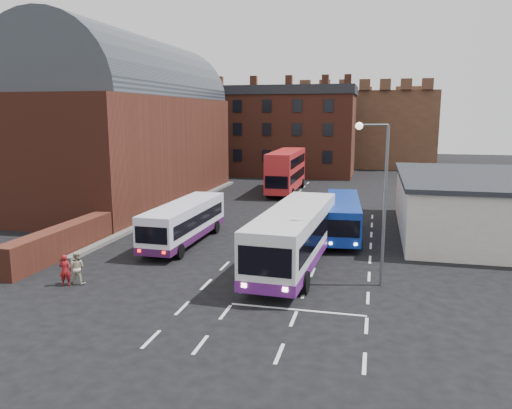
% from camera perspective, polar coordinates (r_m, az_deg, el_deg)
% --- Properties ---
extents(ground, '(180.00, 180.00, 0.00)m').
position_cam_1_polar(ground, '(26.35, -5.15, -8.53)').
color(ground, black).
extents(railway_station, '(12.00, 28.00, 16.00)m').
position_cam_1_polar(railway_station, '(50.46, -14.52, 9.03)').
color(railway_station, '#602B1E').
rests_on(railway_station, ground).
extents(forecourt_wall, '(1.20, 10.00, 1.80)m').
position_cam_1_polar(forecourt_wall, '(32.36, -21.42, -3.98)').
color(forecourt_wall, '#602B1E').
rests_on(forecourt_wall, ground).
extents(cream_building, '(10.40, 16.40, 4.25)m').
position_cam_1_polar(cream_building, '(38.75, 23.61, 0.04)').
color(cream_building, beige).
rests_on(cream_building, ground).
extents(brick_terrace, '(22.00, 10.00, 11.00)m').
position_cam_1_polar(brick_terrace, '(71.07, 2.11, 7.91)').
color(brick_terrace, brown).
rests_on(brick_terrace, ground).
extents(castle_keep, '(22.00, 22.00, 12.00)m').
position_cam_1_polar(castle_keep, '(89.66, 12.33, 8.50)').
color(castle_keep, brown).
rests_on(castle_keep, ground).
extents(bus_white_outbound, '(2.60, 9.91, 2.69)m').
position_cam_1_polar(bus_white_outbound, '(33.34, -8.18, -1.74)').
color(bus_white_outbound, white).
rests_on(bus_white_outbound, ground).
extents(bus_white_inbound, '(3.59, 12.37, 3.34)m').
position_cam_1_polar(bus_white_inbound, '(27.77, 4.40, -3.30)').
color(bus_white_inbound, silver).
rests_on(bus_white_inbound, ground).
extents(bus_blue, '(3.01, 9.83, 2.64)m').
position_cam_1_polar(bus_blue, '(35.28, 9.88, -1.17)').
color(bus_blue, navy).
rests_on(bus_blue, ground).
extents(bus_red_double, '(2.95, 11.40, 4.55)m').
position_cam_1_polar(bus_red_double, '(54.47, 3.47, 3.90)').
color(bus_red_double, red).
rests_on(bus_red_double, ground).
extents(street_lamp, '(1.61, 0.63, 8.11)m').
position_cam_1_polar(street_lamp, '(24.94, 13.95, 1.71)').
color(street_lamp, slate).
rests_on(street_lamp, ground).
extents(pedestrian_red, '(0.68, 0.56, 1.62)m').
position_cam_1_polar(pedestrian_red, '(26.84, -20.99, -7.03)').
color(pedestrian_red, maroon).
rests_on(pedestrian_red, ground).
extents(pedestrian_beige, '(0.90, 0.74, 1.70)m').
position_cam_1_polar(pedestrian_beige, '(26.92, -19.81, -6.81)').
color(pedestrian_beige, '#C0B595').
rests_on(pedestrian_beige, ground).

